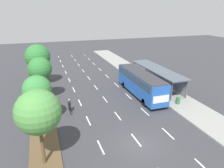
{
  "coord_description": "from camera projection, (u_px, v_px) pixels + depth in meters",
  "views": [
    {
      "loc": [
        -7.71,
        -14.99,
        11.75
      ],
      "look_at": [
        1.87,
        13.44,
        1.2
      ],
      "focal_mm": 34.09,
      "sensor_mm": 36.0,
      "label": 1
    }
  ],
  "objects": [
    {
      "name": "lane_divider_left",
      "position": [
        71.0,
        85.0,
        35.15
      ],
      "size": [
        0.14,
        48.12,
        0.01
      ],
      "color": "white",
      "rests_on": "ground"
    },
    {
      "name": "cyclist",
      "position": [
        70.0,
        106.0,
        25.43
      ],
      "size": [
        0.46,
        1.82,
        1.71
      ],
      "color": "black",
      "rests_on": "ground"
    },
    {
      "name": "ground_plane",
      "position": [
        139.0,
        144.0,
        19.62
      ],
      "size": [
        140.0,
        140.0,
        0.0
      ],
      "primitive_type": "plane",
      "color": "#38383D"
    },
    {
      "name": "bus",
      "position": [
        140.0,
        82.0,
        30.17
      ],
      "size": [
        2.54,
        11.29,
        3.37
      ],
      "color": "#2356B2",
      "rests_on": "ground"
    },
    {
      "name": "median_tree_third",
      "position": [
        40.0,
        69.0,
        27.42
      ],
      "size": [
        3.06,
        3.06,
        5.92
      ],
      "color": "brown",
      "rests_on": "median_strip"
    },
    {
      "name": "median_tree_second",
      "position": [
        37.0,
        90.0,
        21.61
      ],
      "size": [
        2.95,
        2.95,
        5.4
      ],
      "color": "brown",
      "rests_on": "median_strip"
    },
    {
      "name": "bus_shelter",
      "position": [
        158.0,
        76.0,
        33.6
      ],
      "size": [
        2.9,
        12.71,
        2.86
      ],
      "color": "gray",
      "rests_on": "sidewalk_right"
    },
    {
      "name": "sidewalk_right",
      "position": [
        138.0,
        75.0,
        40.26
      ],
      "size": [
        4.5,
        52.0,
        0.15
      ],
      "primitive_type": "cube",
      "color": "gray",
      "rests_on": "ground"
    },
    {
      "name": "median_strip",
      "position": [
        41.0,
        85.0,
        34.98
      ],
      "size": [
        2.6,
        52.0,
        0.12
      ],
      "primitive_type": "cube",
      "color": "brown",
      "rests_on": "ground"
    },
    {
      "name": "lane_divider_center",
      "position": [
        92.0,
        82.0,
        36.21
      ],
      "size": [
        0.14,
        48.12,
        0.01
      ],
      "color": "white",
      "rests_on": "ground"
    },
    {
      "name": "lane_divider_right",
      "position": [
        112.0,
        80.0,
        37.26
      ],
      "size": [
        0.14,
        48.12,
        0.01
      ],
      "color": "white",
      "rests_on": "ground"
    },
    {
      "name": "median_tree_fourth",
      "position": [
        38.0,
        57.0,
        33.1
      ],
      "size": [
        3.87,
        3.87,
        6.61
      ],
      "color": "brown",
      "rests_on": "median_strip"
    },
    {
      "name": "median_tree_nearest",
      "position": [
        38.0,
        112.0,
        15.61
      ],
      "size": [
        3.44,
        3.44,
        6.23
      ],
      "color": "brown",
      "rests_on": "median_strip"
    },
    {
      "name": "trash_bin",
      "position": [
        178.0,
        101.0,
        27.53
      ],
      "size": [
        0.52,
        0.52,
        0.85
      ],
      "primitive_type": "cylinder",
      "color": "#286B38",
      "rests_on": "sidewalk_right"
    }
  ]
}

